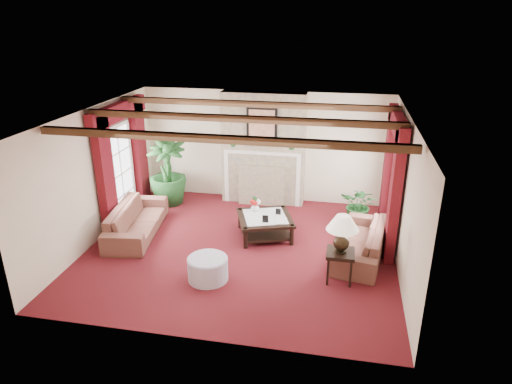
% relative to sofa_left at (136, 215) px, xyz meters
% --- Properties ---
extents(floor, '(6.00, 6.00, 0.00)m').
position_rel_sofa_left_xyz_m(floor, '(2.32, -0.26, -0.42)').
color(floor, '#450C14').
rests_on(floor, ground).
extents(ceiling, '(6.00, 6.00, 0.00)m').
position_rel_sofa_left_xyz_m(ceiling, '(2.32, -0.26, 2.28)').
color(ceiling, white).
rests_on(ceiling, floor).
extents(back_wall, '(6.00, 0.02, 2.70)m').
position_rel_sofa_left_xyz_m(back_wall, '(2.32, 2.49, 0.93)').
color(back_wall, beige).
rests_on(back_wall, ground).
extents(left_wall, '(0.02, 5.50, 2.70)m').
position_rel_sofa_left_xyz_m(left_wall, '(-0.68, -0.26, 0.93)').
color(left_wall, beige).
rests_on(left_wall, ground).
extents(right_wall, '(0.02, 5.50, 2.70)m').
position_rel_sofa_left_xyz_m(right_wall, '(5.32, -0.26, 0.93)').
color(right_wall, beige).
rests_on(right_wall, ground).
extents(ceiling_beams, '(6.00, 3.00, 0.12)m').
position_rel_sofa_left_xyz_m(ceiling_beams, '(2.32, -0.26, 2.22)').
color(ceiling_beams, '#351E11').
rests_on(ceiling_beams, ceiling).
extents(fireplace, '(2.00, 0.52, 2.70)m').
position_rel_sofa_left_xyz_m(fireplace, '(2.32, 2.29, 2.28)').
color(fireplace, tan).
rests_on(fireplace, ground).
extents(french_door_left, '(0.10, 1.10, 2.16)m').
position_rel_sofa_left_xyz_m(french_door_left, '(-0.65, 0.74, 1.71)').
color(french_door_left, white).
rests_on(french_door_left, ground).
extents(french_door_right, '(0.10, 1.10, 2.16)m').
position_rel_sofa_left_xyz_m(french_door_right, '(5.29, 0.74, 1.71)').
color(french_door_right, white).
rests_on(french_door_right, ground).
extents(curtains_left, '(0.20, 2.40, 2.55)m').
position_rel_sofa_left_xyz_m(curtains_left, '(-0.54, 0.74, 2.13)').
color(curtains_left, '#450912').
rests_on(curtains_left, ground).
extents(curtains_right, '(0.20, 2.40, 2.55)m').
position_rel_sofa_left_xyz_m(curtains_right, '(5.18, 0.74, 2.13)').
color(curtains_right, '#450912').
rests_on(curtains_right, ground).
extents(sofa_left, '(2.33, 1.22, 0.85)m').
position_rel_sofa_left_xyz_m(sofa_left, '(0.00, 0.00, 0.00)').
color(sofa_left, '#3B101C').
rests_on(sofa_left, ground).
extents(sofa_right, '(2.27, 1.26, 0.81)m').
position_rel_sofa_left_xyz_m(sofa_right, '(4.66, -0.04, -0.02)').
color(sofa_right, '#3B101C').
rests_on(sofa_right, ground).
extents(potted_palm, '(1.44, 1.94, 0.92)m').
position_rel_sofa_left_xyz_m(potted_palm, '(0.06, 1.71, 0.04)').
color(potted_palm, black).
rests_on(potted_palm, ground).
extents(small_plant, '(1.33, 1.37, 0.68)m').
position_rel_sofa_left_xyz_m(small_plant, '(4.64, 1.43, -0.08)').
color(small_plant, black).
rests_on(small_plant, ground).
extents(coffee_table, '(1.38, 1.38, 0.44)m').
position_rel_sofa_left_xyz_m(coffee_table, '(2.69, 0.40, -0.20)').
color(coffee_table, black).
rests_on(coffee_table, ground).
extents(side_table, '(0.59, 0.59, 0.57)m').
position_rel_sofa_left_xyz_m(side_table, '(4.27, -1.02, -0.14)').
color(side_table, black).
rests_on(side_table, ground).
extents(ottoman, '(0.71, 0.71, 0.42)m').
position_rel_sofa_left_xyz_m(ottoman, '(1.99, -1.44, -0.21)').
color(ottoman, '#A5A3B8').
rests_on(ottoman, ground).
extents(table_lamp, '(0.55, 0.55, 0.70)m').
position_rel_sofa_left_xyz_m(table_lamp, '(4.27, -1.02, 0.49)').
color(table_lamp, black).
rests_on(table_lamp, side_table).
extents(flower_vase, '(0.18, 0.19, 0.18)m').
position_rel_sofa_left_xyz_m(flower_vase, '(2.43, 0.66, 0.11)').
color(flower_vase, silver).
rests_on(flower_vase, coffee_table).
extents(book, '(0.24, 0.10, 0.32)m').
position_rel_sofa_left_xyz_m(book, '(2.95, 0.22, 0.18)').
color(book, black).
rests_on(book, coffee_table).
extents(photo_frame_a, '(0.12, 0.03, 0.16)m').
position_rel_sofa_left_xyz_m(photo_frame_a, '(2.75, 0.12, 0.10)').
color(photo_frame_a, black).
rests_on(photo_frame_a, coffee_table).
extents(photo_frame_b, '(0.11, 0.03, 0.14)m').
position_rel_sofa_left_xyz_m(photo_frame_b, '(2.95, 0.55, 0.09)').
color(photo_frame_b, black).
rests_on(photo_frame_b, coffee_table).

